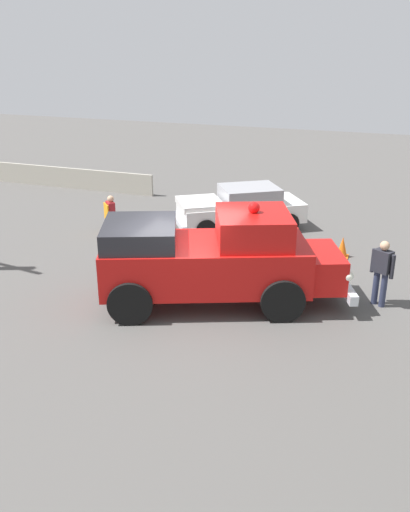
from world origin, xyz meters
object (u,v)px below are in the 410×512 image
Objects in this scene: spectator_seated at (114,212)px; spectator_standing at (382,269)px; lawn_chair_near_truck at (110,216)px; traffic_cone at (342,247)px; vintage_fire_truck at (215,258)px; classic_hot_rod at (240,207)px; lawn_chair_by_car at (200,243)px.

spectator_standing is (-8.83, 2.72, 0.27)m from spectator_seated.
lawn_chair_near_truck is 1.61× the size of traffic_cone.
traffic_cone is (-2.60, -4.26, -0.89)m from vintage_fire_truck.
lawn_chair_near_truck is 0.61× the size of spectator_standing.
traffic_cone is (-7.59, -0.28, -0.39)m from spectator_seated.
classic_hot_rod is 4.43m from lawn_chair_near_truck.
lawn_chair_by_car is at bearing -61.67° from vintage_fire_truck.
spectator_seated is (3.70, -1.58, 0.11)m from lawn_chair_by_car.
spectator_seated is at bearing -23.12° from lawn_chair_by_car.
spectator_standing is at bearing 162.91° from spectator_seated.
spectator_seated is (3.88, 1.87, -0.05)m from classic_hot_rod.
classic_hot_rod is at bearing -23.19° from traffic_cone.
spectator_seated is 0.77× the size of spectator_standing.
classic_hot_rod reaches higher than traffic_cone.
spectator_standing reaches higher than lawn_chair_near_truck.
classic_hot_rod reaches higher than lawn_chair_by_car.
lawn_chair_by_car is 4.02m from spectator_seated.
vintage_fire_truck is 5.97m from classic_hot_rod.
classic_hot_rod is at bearing -79.25° from vintage_fire_truck.
spectator_standing is at bearing -161.86° from vintage_fire_truck.
lawn_chair_near_truck is 7.69m from traffic_cone.
traffic_cone is (1.25, -3.00, -0.66)m from spectator_standing.
vintage_fire_truck is at bearing 142.62° from lawn_chair_near_truck.
classic_hot_rod is at bearing -153.70° from lawn_chair_near_truck.
lawn_chair_by_car is 1.61× the size of traffic_cone.
spectator_standing is (-5.14, 1.14, 0.37)m from lawn_chair_by_car.
lawn_chair_by_car is (0.18, 3.45, -0.16)m from classic_hot_rod.
classic_hot_rod is 3.46m from lawn_chair_by_car.
spectator_standing is 3.31m from traffic_cone.
spectator_seated is at bearing -134.81° from lawn_chair_near_truck.
traffic_cone is at bearing -67.41° from spectator_standing.
spectator_standing reaches higher than spectator_seated.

